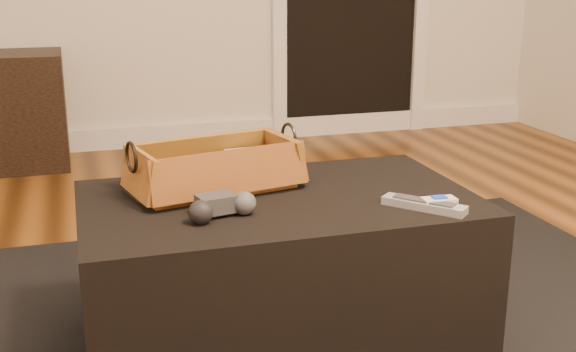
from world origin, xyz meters
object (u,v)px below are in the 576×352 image
object	(u,v)px
wicker_basket	(215,170)
cream_gadget	(439,203)
ottoman	(279,272)
silver_remote	(424,205)
tv_remote	(210,182)
game_controller	(220,206)

from	to	relation	value
wicker_basket	cream_gadget	xyz separation A→B (m)	(0.49, -0.31, -0.04)
ottoman	wicker_basket	size ratio (longest dim) A/B	2.06
ottoman	silver_remote	distance (m)	0.43
silver_remote	cream_gadget	distance (m)	0.04
silver_remote	cream_gadget	size ratio (longest dim) A/B	2.21
ottoman	wicker_basket	bearing A→B (deg)	141.85
ottoman	tv_remote	world-z (taller)	tv_remote
game_controller	cream_gadget	world-z (taller)	game_controller
game_controller	tv_remote	bearing A→B (deg)	86.06
ottoman	wicker_basket	world-z (taller)	wicker_basket
silver_remote	cream_gadget	world-z (taller)	cream_gadget
silver_remote	ottoman	bearing A→B (deg)	148.42
wicker_basket	game_controller	bearing A→B (deg)	-98.24
wicker_basket	game_controller	distance (m)	0.22
silver_remote	cream_gadget	bearing A→B (deg)	-7.62
tv_remote	wicker_basket	world-z (taller)	wicker_basket
game_controller	wicker_basket	bearing A→B (deg)	81.76
cream_gadget	tv_remote	bearing A→B (deg)	150.64
tv_remote	game_controller	xyz separation A→B (m)	(-0.01, -0.20, 0.00)
tv_remote	game_controller	bearing A→B (deg)	-112.64
tv_remote	wicker_basket	distance (m)	0.04
cream_gadget	silver_remote	bearing A→B (deg)	172.38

